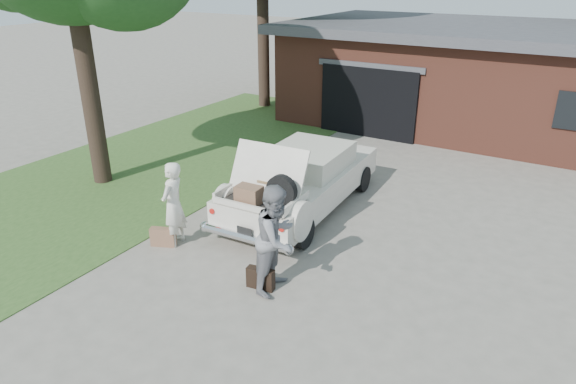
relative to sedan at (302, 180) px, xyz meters
The scene contains 8 objects.
ground 2.30m from the sedan, 75.45° to the right, with size 90.00×90.00×0.00m, color gray.
grass_strip 5.07m from the sedan, 169.92° to the left, with size 6.00×16.00×0.02m, color #2D4C1E.
house 9.53m from the sedan, 80.69° to the left, with size 12.80×7.80×3.30m.
sedan is the anchor object (origin of this frame).
woman_left 3.00m from the sedan, 116.04° to the right, with size 0.62×0.41×1.71m, color silver.
woman_right 3.18m from the sedan, 67.87° to the right, with size 0.91×0.71×1.88m, color gray.
suitcase_left 3.28m from the sedan, 117.24° to the right, with size 0.49×0.16×0.38m, color #8E6248.
suitcase_right 3.29m from the sedan, 72.73° to the right, with size 0.48×0.15×0.37m, color black.
Camera 1 is at (4.62, -7.05, 5.00)m, focal length 32.00 mm.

